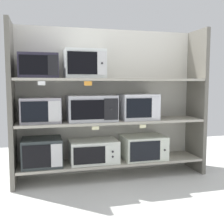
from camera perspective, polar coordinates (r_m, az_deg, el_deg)
The scene contains 19 objects.
ground at distance 2.69m, azimuth 5.70°, elevation -20.02°, with size 6.27×6.00×0.02m, color silver.
back_panel at distance 3.62m, azimuth -0.98°, elevation 2.14°, with size 2.47×0.04×1.85m, color beige.
upright_left at distance 3.29m, azimuth -20.03°, elevation 1.41°, with size 0.05×0.45×1.85m, color #68645B.
upright_right at distance 3.84m, azimuth 17.06°, elevation 2.10°, with size 0.05×0.45×1.85m, color #68645B.
shelf_0 at distance 3.51m, azimuth -0.00°, elevation -10.18°, with size 2.27×0.45×0.03m, color #ADA899.
microwave_0 at distance 3.36m, azimuth -14.25°, elevation -8.00°, with size 0.45×0.41×0.32m.
microwave_1 at distance 3.42m, azimuth -3.85°, elevation -8.03°, with size 0.58×0.41×0.27m.
microwave_2 at distance 3.59m, azimuth 6.48°, elevation -7.21°, with size 0.53×0.43×0.29m.
shelf_1 at distance 3.41m, azimuth -0.00°, elevation -1.92°, with size 2.27×0.45×0.03m, color #ADA899.
microwave_3 at distance 3.28m, azimuth -14.50°, elevation 0.37°, with size 0.45×0.35×0.29m.
microwave_4 at distance 3.33m, azimuth -4.28°, elevation 0.81°, with size 0.58×0.42×0.31m.
microwave_5 at distance 3.48m, azimuth 5.37°, elevation 1.10°, with size 0.46×0.38×0.32m.
price_tag_0 at distance 3.14m, azimuth -3.43°, elevation -3.34°, with size 0.08×0.00×0.04m, color beige.
price_tag_1 at distance 3.29m, azimuth 6.38°, elevation -2.95°, with size 0.08×0.00×0.04m, color beige.
shelf_2 at distance 3.37m, azimuth -0.00°, elevation 6.67°, with size 2.27×0.45×0.03m, color #ADA899.
microwave_6 at distance 3.27m, azimuth -14.94°, elevation 9.13°, with size 0.43×0.43×0.27m.
microwave_7 at distance 3.31m, azimuth -5.73°, elevation 9.81°, with size 0.47×0.38×0.33m.
price_tag_2 at distance 3.04m, azimuth -14.33°, elevation 5.79°, with size 0.08×0.00×0.04m, color white.
price_tag_3 at distance 3.08m, azimuth -4.96°, elevation 5.90°, with size 0.09×0.00×0.05m, color orange.
Camera 1 is at (-0.85, -3.27, 1.17)m, focal length 44.30 mm.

